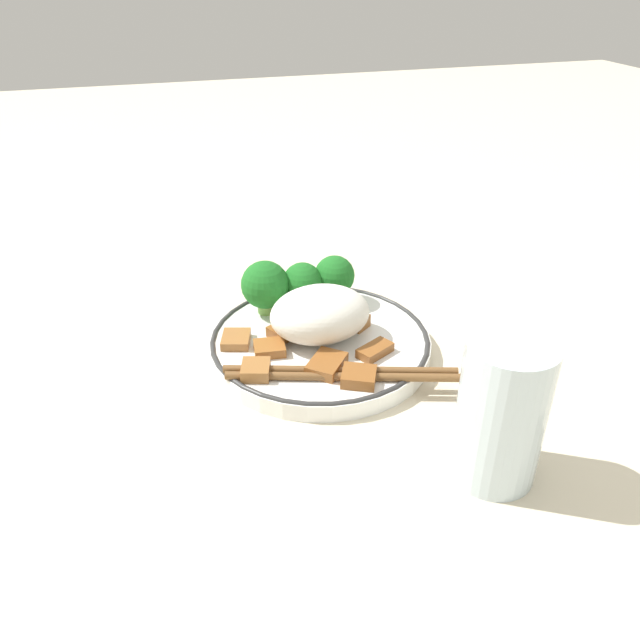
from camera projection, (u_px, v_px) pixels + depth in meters
ground_plane at (320, 352)px, 0.62m from camera, size 3.00×3.00×0.00m
plate at (320, 343)px, 0.61m from camera, size 0.22×0.22×0.02m
rice_mound at (321, 315)px, 0.59m from camera, size 0.10×0.07×0.05m
broccoli_back_left at (334, 276)px, 0.66m from camera, size 0.04×0.04×0.05m
broccoli_back_center at (301, 284)px, 0.65m from camera, size 0.04×0.04×0.05m
broccoli_back_right at (265, 285)px, 0.64m from camera, size 0.05×0.05×0.06m
meat_near_front at (256, 370)px, 0.55m from camera, size 0.03×0.03×0.01m
meat_near_left at (327, 365)px, 0.56m from camera, size 0.05×0.05×0.01m
meat_near_right at (286, 330)px, 0.61m from camera, size 0.04×0.04×0.01m
meat_near_back at (355, 321)px, 0.62m from camera, size 0.03×0.03×0.01m
meat_on_rice_edge at (359, 377)px, 0.54m from camera, size 0.04×0.04×0.01m
meat_mid_left at (236, 339)px, 0.60m from camera, size 0.03×0.04×0.01m
meat_mid_right at (270, 348)px, 0.58m from camera, size 0.03×0.03×0.01m
meat_far_scatter at (375, 350)px, 0.58m from camera, size 0.04×0.03×0.01m
chopsticks at (339, 374)px, 0.55m from camera, size 0.20×0.08×0.01m
drinking_glass at (501, 412)px, 0.45m from camera, size 0.06×0.06×0.12m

